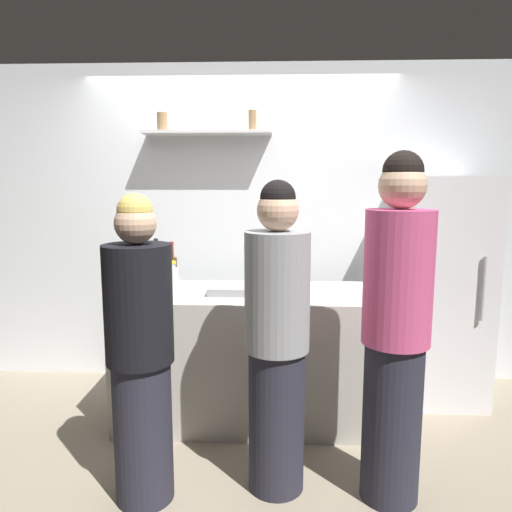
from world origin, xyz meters
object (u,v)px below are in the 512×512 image
Objects in this scene: refrigerator at (440,290)px; water_bottle_plastic at (172,280)px; baking_pan at (233,290)px; wine_bottle_green_glass at (157,265)px; utensil_holder at (282,286)px; person_blonde at (140,355)px; person_pink_top at (396,332)px; person_grey_hoodie at (277,342)px; wine_bottle_amber_glass at (172,272)px.

refrigerator is 2.01m from water_bottle_plastic.
wine_bottle_green_glass is at bearing 148.49° from baking_pan.
utensil_holder reaches higher than baking_pan.
person_pink_top is (1.29, 0.06, 0.12)m from person_blonde.
utensil_holder is at bearing -10.29° from baking_pan.
wine_bottle_green_glass is at bearing 38.54° from person_pink_top.
wine_bottle_green_glass is (-2.16, -0.05, 0.19)m from refrigerator.
utensil_holder is 0.12× the size of person_pink_top.
person_pink_top reaches higher than refrigerator.
person_blonde is at bearing -80.00° from wine_bottle_green_glass.
person_pink_top is 1.08× the size of person_grey_hoodie.
person_pink_top is (-0.65, -1.24, 0.06)m from refrigerator.
water_bottle_plastic is 0.14× the size of person_blonde.
wine_bottle_green_glass is (-0.62, 0.38, 0.10)m from baking_pan.
wine_bottle_amber_glass is at bearing 42.53° from person_pink_top.
utensil_holder is at bearing -157.98° from refrigerator.
wine_bottle_amber_glass is 1.50× the size of water_bottle_plastic.
refrigerator is 1.06× the size of person_blonde.
wine_bottle_green_glass is 1.46m from person_grey_hoodie.
refrigerator reaches higher than wine_bottle_amber_glass.
water_bottle_plastic is at bearing -173.01° from baking_pan.
refrigerator is 7.74× the size of utensil_holder.
wine_bottle_amber_glass is at bearing 168.65° from utensil_holder.
person_blonde is (-1.94, -1.29, -0.06)m from refrigerator.
refrigerator reaches higher than baking_pan.
baking_pan is 0.96m from person_blonde.
baking_pan is 0.21× the size of person_blonde.
person_grey_hoodie reaches higher than water_bottle_plastic.
person_grey_hoodie is (-1.25, -1.18, -0.02)m from refrigerator.
wine_bottle_green_glass reaches higher than water_bottle_plastic.
water_bottle_plastic reaches higher than baking_pan.
utensil_holder is at bearing 99.65° from person_grey_hoodie.
person_pink_top reaches higher than wine_bottle_green_glass.
refrigerator is at bearing 55.97° from person_grey_hoodie.
utensil_holder is (-1.21, -0.49, 0.13)m from refrigerator.
person_blonde is 0.70m from person_grey_hoodie.
person_grey_hoodie is (-0.60, 0.06, -0.08)m from person_pink_top.
wine_bottle_green_glass is at bearing 122.41° from wine_bottle_amber_glass.
utensil_holder is at bearing -0.81° from water_bottle_plastic.
refrigerator is at bearing -108.26° from person_blonde.
person_grey_hoodie is at bearing -68.49° from baking_pan.
wine_bottle_amber_glass is 0.20× the size of person_grey_hoodie.
person_grey_hoodie reaches higher than wine_bottle_amber_glass.
refrigerator is 1.02× the size of person_grey_hoodie.
person_blonde is 0.89× the size of person_pink_top.
person_blonde reaches higher than baking_pan.
refrigerator reaches higher than person_grey_hoodie.
wine_bottle_amber_glass reaches higher than utensil_holder.
person_grey_hoodie is (0.73, -0.84, -0.21)m from wine_bottle_amber_glass.
wine_bottle_green_glass is (-0.95, 0.44, 0.06)m from utensil_holder.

